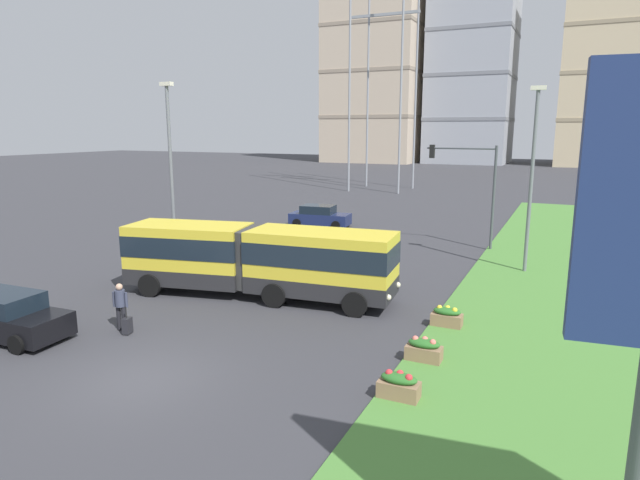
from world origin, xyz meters
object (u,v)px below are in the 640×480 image
apartment_tower_westcentre (473,57)px  car_navy_sedan (320,216)px  articulated_bus (258,259)px  traffic_light_far_right (471,178)px  pedestrian_crossing (120,303)px  rolling_suitcase (127,325)px  streetlight_left (171,166)px  apartment_tower_west (379,53)px  flower_planter_1 (424,349)px  apartment_tower_centre (609,54)px  flower_planter_2 (447,316)px  streetlight_median (532,173)px  flower_planter_0 (399,385)px  car_black_sedan (7,317)px

apartment_tower_westcentre → car_navy_sedan: bearing=-87.1°
articulated_bus → traffic_light_far_right: traffic_light_far_right is taller
pedestrian_crossing → apartment_tower_westcentre: size_ratio=0.04×
rolling_suitcase → articulated_bus: bearing=71.7°
streetlight_left → car_navy_sedan: bearing=79.5°
apartment_tower_west → flower_planter_1: bearing=-70.1°
traffic_light_far_right → apartment_tower_centre: (9.80, 89.35, 16.91)m
flower_planter_2 → streetlight_left: bearing=166.3°
streetlight_left → flower_planter_2: bearing=-13.7°
streetlight_left → apartment_tower_westcentre: size_ratio=0.22×
articulated_bus → apartment_tower_westcentre: (-9.18, 101.96, 20.23)m
pedestrian_crossing → rolling_suitcase: size_ratio=1.79×
traffic_light_far_right → streetlight_median: size_ratio=0.68×
apartment_tower_west → flower_planter_0: bearing=-70.6°
articulated_bus → streetlight_left: 8.86m
apartment_tower_centre → traffic_light_far_right: bearing=-96.3°
traffic_light_far_right → apartment_tower_centre: size_ratio=0.15×
apartment_tower_west → apartment_tower_westcentre: size_ratio=1.07×
flower_planter_0 → flower_planter_2: size_ratio=1.00×
traffic_light_far_right → flower_planter_2: bearing=-83.0°
traffic_light_far_right → car_navy_sedan: bearing=165.2°
traffic_light_far_right → articulated_bus: bearing=-115.2°
car_black_sedan → flower_planter_0: 13.65m
car_black_sedan → flower_planter_0: size_ratio=4.07×
rolling_suitcase → apartment_tower_west: (-26.96, 104.41, 23.03)m
articulated_bus → flower_planter_1: size_ratio=10.96×
car_black_sedan → apartment_tower_west: apartment_tower_west is taller
traffic_light_far_right → streetlight_median: (3.62, -4.59, 0.75)m
streetlight_left → apartment_tower_west: 99.29m
flower_planter_2 → streetlight_left: 16.68m
pedestrian_crossing → flower_planter_1: (10.53, 1.89, -0.58)m
rolling_suitcase → traffic_light_far_right: 21.53m
apartment_tower_west → traffic_light_far_right: bearing=-67.4°
articulated_bus → apartment_tower_westcentre: 104.35m
flower_planter_2 → articulated_bus: bearing=177.6°
flower_planter_0 → flower_planter_1: 2.64m
traffic_light_far_right → streetlight_median: 5.89m
car_navy_sedan → flower_planter_0: 26.46m
car_navy_sedan → flower_planter_2: size_ratio=4.15×
pedestrian_crossing → apartment_tower_west: apartment_tower_west is taller
car_black_sedan → car_navy_sedan: bearing=88.8°
rolling_suitcase → car_navy_sedan: bearing=97.6°
apartment_tower_westcentre → apartment_tower_centre: 25.48m
streetlight_median → car_navy_sedan: bearing=153.1°
car_black_sedan → apartment_tower_centre: (21.66, 110.78, 20.40)m
car_navy_sedan → streetlight_median: bearing=-26.9°
flower_planter_1 → apartment_tower_centre: apartment_tower_centre is taller
car_black_sedan → rolling_suitcase: 4.04m
flower_planter_1 → apartment_tower_centre: 109.00m
car_black_sedan → pedestrian_crossing: size_ratio=2.57×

